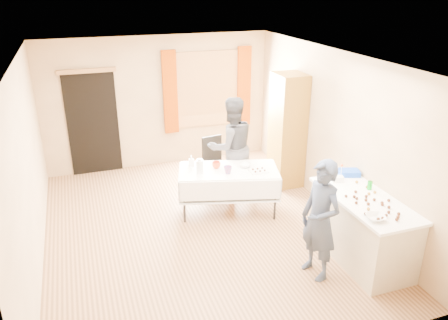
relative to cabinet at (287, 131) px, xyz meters
name	(u,v)px	position (x,y,z in m)	size (l,w,h in m)	color
floor	(199,229)	(-1.99, -1.05, -1.04)	(4.50, 5.50, 0.02)	#9E7047
ceiling	(194,58)	(-1.99, -1.05, 1.58)	(4.50, 5.50, 0.02)	white
wall_back	(159,102)	(-1.99, 1.71, 0.27)	(4.50, 0.02, 2.60)	tan
wall_front	(282,257)	(-1.99, -3.81, 0.27)	(4.50, 0.02, 2.60)	tan
wall_left	(26,171)	(-4.25, -1.05, 0.27)	(0.02, 5.50, 2.60)	tan
wall_right	(333,133)	(0.27, -1.05, 0.27)	(0.02, 5.50, 2.60)	tan
window_frame	(207,89)	(-0.99, 1.67, 0.47)	(1.32, 0.06, 1.52)	olive
window_pane	(208,89)	(-0.99, 1.66, 0.47)	(1.20, 0.02, 1.40)	white
curtain_left	(170,93)	(-1.77, 1.62, 0.47)	(0.28, 0.06, 1.65)	#8B3200
curtain_right	(244,87)	(-0.21, 1.62, 0.47)	(0.28, 0.06, 1.65)	#8B3200
doorway	(93,124)	(-3.29, 1.68, -0.03)	(0.95, 0.04, 2.00)	black
door_lintel	(87,71)	(-3.29, 1.65, 0.99)	(1.05, 0.06, 0.08)	olive
cabinet	(287,131)	(0.00, 0.00, 0.00)	(0.50, 0.60, 2.07)	#895E1C
counter	(361,228)	(-0.10, -2.48, -0.58)	(0.76, 1.61, 0.91)	beige
party_table	(228,186)	(-1.37, -0.67, -0.59)	(1.75, 1.21, 0.75)	black
chair	(216,173)	(-1.28, 0.25, -0.75)	(0.45, 0.45, 0.95)	black
girl	(320,220)	(-0.85, -2.62, -0.24)	(0.50, 0.65, 1.60)	#242E48
woman	(231,147)	(-1.10, -0.07, -0.15)	(0.89, 0.71, 1.76)	black
soda_can	(370,185)	(0.10, -2.28, -0.06)	(0.07, 0.07, 0.12)	#0B8816
mixing_bowl	(376,217)	(-0.33, -2.99, -0.10)	(0.26, 0.26, 0.06)	white
foam_block	(338,179)	(-0.17, -1.92, -0.08)	(0.15, 0.10, 0.08)	white
blue_basket	(349,173)	(0.10, -1.79, -0.08)	(0.30, 0.20, 0.08)	blue
pitcher	(200,167)	(-1.84, -0.66, -0.17)	(0.11, 0.11, 0.22)	silver
cup_red	(216,165)	(-1.54, -0.56, -0.23)	(0.19, 0.19, 0.11)	red
cup_rainbow	(228,170)	(-1.43, -0.82, -0.22)	(0.16, 0.16, 0.12)	red
small_bowl	(245,165)	(-1.08, -0.67, -0.25)	(0.25, 0.25, 0.06)	white
pastry_tray	(259,171)	(-0.95, -0.92, -0.27)	(0.28, 0.20, 0.02)	white
bottle	(191,161)	(-1.89, -0.34, -0.19)	(0.09, 0.09, 0.18)	white
cake_balls	(372,203)	(-0.14, -2.65, -0.10)	(0.53, 1.08, 0.04)	#3F2314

